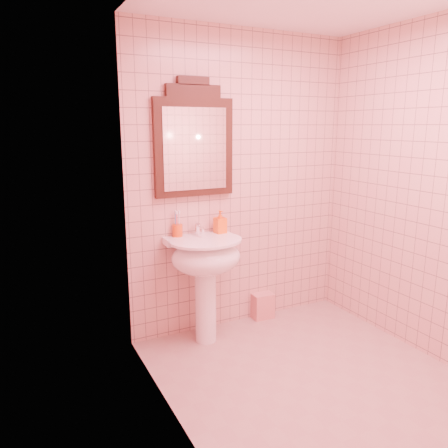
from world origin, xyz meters
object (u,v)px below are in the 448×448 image
mirror (194,142)px  soap_dispenser (220,222)px  pedestal_sink (206,264)px  toothbrush_cup (177,230)px  towel (263,306)px

mirror → soap_dispenser: 0.68m
pedestal_sink → toothbrush_cup: size_ratio=4.63×
soap_dispenser → towel: soap_dispenser is taller
towel → soap_dispenser: bearing=-175.7°
pedestal_sink → towel: 0.86m
pedestal_sink → soap_dispenser: bearing=34.8°
towel → mirror: bearing=177.1°
pedestal_sink → toothbrush_cup: toothbrush_cup is taller
mirror → toothbrush_cup: (-0.16, -0.02, -0.69)m
toothbrush_cup → soap_dispenser: soap_dispenser is taller
pedestal_sink → soap_dispenser: size_ratio=4.53×
mirror → soap_dispenser: bearing=-18.9°
toothbrush_cup → pedestal_sink: bearing=-48.3°
toothbrush_cup → soap_dispenser: 0.36m
pedestal_sink → towel: size_ratio=3.71×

